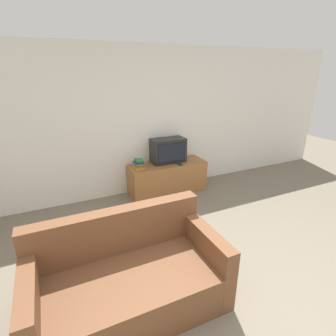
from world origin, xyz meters
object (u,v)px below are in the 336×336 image
at_px(tv_stand, 168,178).
at_px(book_stack, 139,164).
at_px(television, 168,150).
at_px(remote_on_stand, 180,164).
at_px(couch, 128,280).

xyz_separation_m(tv_stand, book_stack, (-0.55, -0.01, 0.36)).
height_order(television, book_stack, television).
bearing_deg(remote_on_stand, television, 115.40).
distance_m(television, book_stack, 0.63).
height_order(tv_stand, television, television).
bearing_deg(remote_on_stand, book_stack, 167.84).
bearing_deg(book_stack, television, 8.15).
height_order(television, couch, television).
bearing_deg(book_stack, remote_on_stand, -12.16).
bearing_deg(book_stack, couch, -112.00).
bearing_deg(couch, television, 56.85).
distance_m(tv_stand, book_stack, 0.66).
bearing_deg(book_stack, tv_stand, 0.69).
relative_size(television, book_stack, 2.70).
xyz_separation_m(couch, remote_on_stand, (1.59, 2.01, 0.28)).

